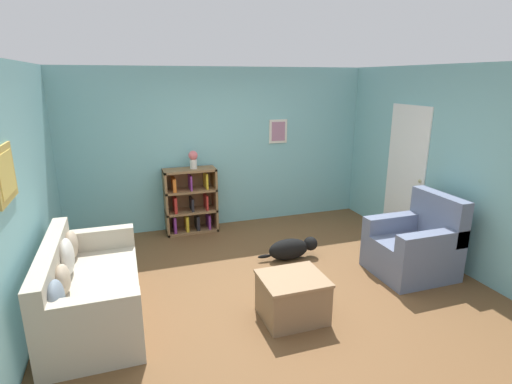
% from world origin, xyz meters
% --- Properties ---
extents(ground_plane, '(14.00, 14.00, 0.00)m').
position_xyz_m(ground_plane, '(0.00, 0.00, 0.00)').
color(ground_plane, brown).
extents(wall_back, '(5.60, 0.13, 2.60)m').
position_xyz_m(wall_back, '(0.00, 2.25, 1.30)').
color(wall_back, '#7AB7BC').
rests_on(wall_back, ground_plane).
extents(wall_left, '(0.13, 5.00, 2.60)m').
position_xyz_m(wall_left, '(-2.55, -0.00, 1.30)').
color(wall_left, '#7AB7BC').
rests_on(wall_left, ground_plane).
extents(wall_right, '(0.16, 5.00, 2.60)m').
position_xyz_m(wall_right, '(2.55, 0.02, 1.29)').
color(wall_right, '#7AB7BC').
rests_on(wall_right, ground_plane).
extents(couch, '(0.89, 1.80, 0.85)m').
position_xyz_m(couch, '(-2.00, -0.13, 0.32)').
color(couch, '#B7AD99').
rests_on(couch, ground_plane).
extents(bookshelf, '(0.82, 0.35, 1.05)m').
position_xyz_m(bookshelf, '(-0.58, 2.03, 0.50)').
color(bookshelf, olive).
rests_on(bookshelf, ground_plane).
extents(recliner_chair, '(0.92, 0.85, 1.03)m').
position_xyz_m(recliner_chair, '(1.89, -0.35, 0.36)').
color(recliner_chair, slate).
rests_on(recliner_chair, ground_plane).
extents(coffee_table, '(0.66, 0.58, 0.47)m').
position_xyz_m(coffee_table, '(-0.00, -0.78, 0.25)').
color(coffee_table, '#846647').
rests_on(coffee_table, ground_plane).
extents(dog, '(0.87, 0.27, 0.30)m').
position_xyz_m(dog, '(0.56, 0.52, 0.15)').
color(dog, black).
rests_on(dog, ground_plane).
extents(vase, '(0.15, 0.15, 0.28)m').
position_xyz_m(vase, '(-0.50, 2.00, 1.21)').
color(vase, silver).
rests_on(vase, bookshelf).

